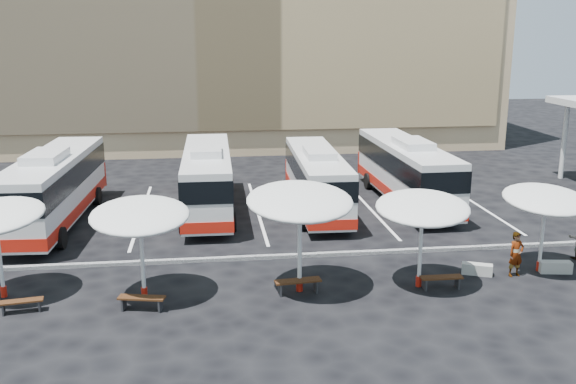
{
  "coord_description": "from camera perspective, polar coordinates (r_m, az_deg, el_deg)",
  "views": [
    {
      "loc": [
        -2.6,
        -24.61,
        9.22
      ],
      "look_at": [
        1.0,
        3.0,
        2.2
      ],
      "focal_mm": 40.0,
      "sensor_mm": 36.0,
      "label": 1
    }
  ],
  "objects": [
    {
      "name": "ground",
      "position": [
        26.41,
        -1.32,
        -6.29
      ],
      "size": [
        120.0,
        120.0,
        0.0
      ],
      "primitive_type": "plane",
      "color": "black",
      "rests_on": "ground"
    },
    {
      "name": "curb_divider",
      "position": [
        26.85,
        -1.43,
        -5.77
      ],
      "size": [
        34.0,
        0.25,
        0.15
      ],
      "primitive_type": "cube",
      "color": "black",
      "rests_on": "ground"
    },
    {
      "name": "bay_lines",
      "position": [
        33.98,
        -2.76,
        -1.6
      ],
      "size": [
        24.15,
        12.0,
        0.01
      ],
      "color": "white",
      "rests_on": "ground"
    },
    {
      "name": "bus_0",
      "position": [
        33.14,
        -20.06,
        0.55
      ],
      "size": [
        3.24,
        11.94,
        3.75
      ],
      "rotation": [
        0.0,
        0.0,
        -0.06
      ],
      "color": "silver",
      "rests_on": "ground"
    },
    {
      "name": "bus_1",
      "position": [
        33.61,
        -7.19,
        1.34
      ],
      "size": [
        2.76,
        11.32,
        3.58
      ],
      "rotation": [
        0.0,
        0.0,
        -0.01
      ],
      "color": "silver",
      "rests_on": "ground"
    },
    {
      "name": "bus_2",
      "position": [
        33.66,
        2.56,
        1.29
      ],
      "size": [
        2.74,
        10.76,
        3.4
      ],
      "rotation": [
        0.0,
        0.0,
        -0.03
      ],
      "color": "silver",
      "rests_on": "ground"
    },
    {
      "name": "bus_3",
      "position": [
        35.64,
        10.44,
        2.01
      ],
      "size": [
        2.81,
        11.54,
        3.65
      ],
      "rotation": [
        0.0,
        0.0,
        0.01
      ],
      "color": "silver",
      "rests_on": "ground"
    },
    {
      "name": "sunshade_1",
      "position": [
        22.61,
        -13.04,
        -2.07
      ],
      "size": [
        3.6,
        3.64,
        3.58
      ],
      "rotation": [
        0.0,
        0.0,
        0.05
      ],
      "color": "silver",
      "rests_on": "ground"
    },
    {
      "name": "sunshade_2",
      "position": [
        22.58,
        1.06,
        -0.85
      ],
      "size": [
        4.04,
        4.08,
        3.97
      ],
      "rotation": [
        0.0,
        0.0,
        0.07
      ],
      "color": "silver",
      "rests_on": "ground"
    },
    {
      "name": "sunshade_3",
      "position": [
        23.59,
        11.87,
        -1.41
      ],
      "size": [
        4.06,
        4.1,
        3.55
      ],
      "rotation": [
        0.0,
        0.0,
        -0.22
      ],
      "color": "silver",
      "rests_on": "ground"
    },
    {
      "name": "sunshade_4",
      "position": [
        26.57,
        21.94,
        -0.64
      ],
      "size": [
        3.27,
        3.32,
        3.42
      ],
      "rotation": [
        0.0,
        0.0,
        0.0
      ],
      "color": "silver",
      "rests_on": "ground"
    },
    {
      "name": "wood_bench_0",
      "position": [
        23.62,
        -22.63,
        -9.11
      ],
      "size": [
        1.46,
        0.59,
        0.43
      ],
      "rotation": [
        0.0,
        0.0,
        0.15
      ],
      "color": "black",
      "rests_on": "ground"
    },
    {
      "name": "wood_bench_1",
      "position": [
        22.55,
        -12.87,
        -9.33
      ],
      "size": [
        1.64,
        0.76,
        0.49
      ],
      "rotation": [
        0.0,
        0.0,
        -0.22
      ],
      "color": "black",
      "rests_on": "ground"
    },
    {
      "name": "wood_bench_2",
      "position": [
        23.31,
        0.89,
        -8.1
      ],
      "size": [
        1.71,
        0.61,
        0.51
      ],
      "rotation": [
        0.0,
        0.0,
        0.1
      ],
      "color": "black",
      "rests_on": "ground"
    },
    {
      "name": "wood_bench_3",
      "position": [
        24.38,
        13.47,
        -7.56
      ],
      "size": [
        1.56,
        0.43,
        0.48
      ],
      "rotation": [
        0.0,
        0.0,
        -0.01
      ],
      "color": "black",
      "rests_on": "ground"
    },
    {
      "name": "conc_bench_0",
      "position": [
        26.15,
        16.45,
        -6.6
      ],
      "size": [
        1.21,
        0.82,
        0.43
      ],
      "primitive_type": "cube",
      "rotation": [
        0.0,
        0.0,
        -0.41
      ],
      "color": "gray",
      "rests_on": "ground"
    },
    {
      "name": "conc_bench_1",
      "position": [
        27.37,
        22.66,
        -6.17
      ],
      "size": [
        1.27,
        0.6,
        0.46
      ],
      "primitive_type": "cube",
      "rotation": [
        0.0,
        0.0,
        -0.16
      ],
      "color": "gray",
      "rests_on": "ground"
    },
    {
      "name": "passenger_0",
      "position": [
        26.25,
        19.6,
        -5.23
      ],
      "size": [
        0.72,
        0.55,
        1.76
      ],
      "primitive_type": "imported",
      "rotation": [
        0.0,
        0.0,
        0.21
      ],
      "color": "black",
      "rests_on": "ground"
    }
  ]
}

